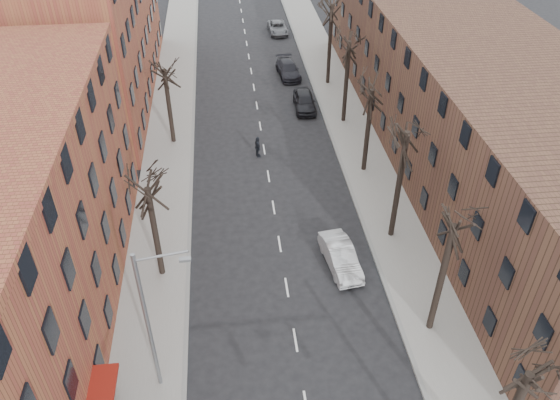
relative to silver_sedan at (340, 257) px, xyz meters
name	(u,v)px	position (x,y,z in m)	size (l,w,h in m)	color
sidewalk_left	(170,136)	(-11.59, 17.46, -0.69)	(4.00, 90.00, 0.15)	gray
sidewalk_right	(350,126)	(4.41, 17.46, -0.69)	(4.00, 90.00, 0.15)	gray
building_left_far	(77,25)	(-19.59, 26.46, 6.23)	(12.00, 28.00, 14.00)	brown
building_right	(468,97)	(12.41, 12.46, 4.23)	(12.00, 50.00, 10.00)	#4E3224
tree_right_b	(429,328)	(4.01, -5.54, -0.77)	(5.20, 5.20, 10.80)	black
tree_right_c	(390,236)	(4.01, 2.46, -0.77)	(5.20, 5.20, 11.60)	black
tree_right_d	(363,170)	(4.01, 10.46, -0.77)	(5.20, 5.20, 10.00)	black
tree_right_e	(343,121)	(4.01, 18.46, -0.77)	(5.20, 5.20, 10.80)	black
tree_right_f	(327,84)	(4.01, 26.46, -0.77)	(5.20, 5.20, 11.60)	black
tree_left_a	(163,274)	(-11.19, 0.46, -0.77)	(5.20, 5.20, 9.50)	black
tree_left_b	(174,142)	(-11.19, 16.46, -0.77)	(5.20, 5.20, 9.50)	black
streetlight	(150,319)	(-10.62, -7.54, 4.25)	(2.45, 0.22, 9.03)	slate
silver_sedan	(340,257)	(0.00, 0.00, 0.00)	(1.62, 4.64, 1.53)	#B9BCC1
parked_car_near	(304,101)	(0.84, 21.37, 0.04)	(1.89, 4.70, 1.60)	black
parked_car_mid	(288,69)	(0.21, 28.81, -0.04)	(2.05, 5.03, 1.46)	black
parked_car_far	(278,28)	(0.46, 41.48, -0.11)	(2.16, 4.69, 1.30)	slate
pedestrian_crossing	(258,147)	(-4.19, 13.42, 0.15)	(1.07, 0.45, 1.83)	black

